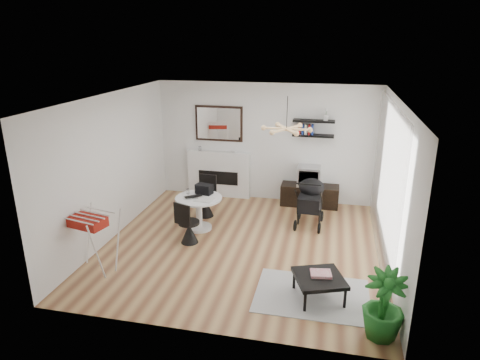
% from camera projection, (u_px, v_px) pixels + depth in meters
% --- Properties ---
extents(floor, '(5.00, 5.00, 0.00)m').
position_uv_depth(floor, '(243.00, 245.00, 7.88)').
color(floor, brown).
rests_on(floor, ground).
extents(ceiling, '(5.00, 5.00, 0.00)m').
position_uv_depth(ceiling, '(243.00, 98.00, 7.02)').
color(ceiling, white).
rests_on(ceiling, wall_back).
extents(wall_back, '(5.00, 0.00, 5.00)m').
position_uv_depth(wall_back, '(266.00, 143.00, 9.76)').
color(wall_back, white).
rests_on(wall_back, floor).
extents(wall_left, '(0.00, 5.00, 5.00)m').
position_uv_depth(wall_left, '(112.00, 167.00, 7.96)').
color(wall_left, white).
rests_on(wall_left, floor).
extents(wall_right, '(0.00, 5.00, 5.00)m').
position_uv_depth(wall_right, '(393.00, 186.00, 6.93)').
color(wall_right, white).
rests_on(wall_right, floor).
extents(sheer_curtain, '(0.04, 3.60, 2.60)m').
position_uv_depth(sheer_curtain, '(386.00, 182.00, 7.14)').
color(sheer_curtain, white).
rests_on(sheer_curtain, wall_right).
extents(fireplace, '(1.50, 0.17, 2.16)m').
position_uv_depth(fireplace, '(219.00, 168.00, 10.13)').
color(fireplace, white).
rests_on(fireplace, floor).
extents(shelf_lower, '(0.90, 0.25, 0.04)m').
position_uv_depth(shelf_lower, '(313.00, 135.00, 9.34)').
color(shelf_lower, black).
rests_on(shelf_lower, wall_back).
extents(shelf_upper, '(0.90, 0.25, 0.04)m').
position_uv_depth(shelf_upper, '(314.00, 121.00, 9.24)').
color(shelf_upper, black).
rests_on(shelf_upper, wall_back).
extents(pendant_lamp, '(0.90, 0.90, 0.10)m').
position_uv_depth(pendant_lamp, '(287.00, 129.00, 7.32)').
color(pendant_lamp, '#E3B577').
rests_on(pendant_lamp, ceiling).
extents(tv_console, '(1.28, 0.45, 0.48)m').
position_uv_depth(tv_console, '(310.00, 195.00, 9.68)').
color(tv_console, black).
rests_on(tv_console, floor).
extents(crt_tv, '(0.50, 0.44, 0.44)m').
position_uv_depth(crt_tv, '(309.00, 176.00, 9.54)').
color(crt_tv, '#B7B6B9').
rests_on(crt_tv, tv_console).
extents(dining_table, '(0.92, 0.92, 0.67)m').
position_uv_depth(dining_table, '(199.00, 208.00, 8.42)').
color(dining_table, white).
rests_on(dining_table, floor).
extents(laptop, '(0.41, 0.39, 0.03)m').
position_uv_depth(laptop, '(194.00, 198.00, 8.30)').
color(laptop, black).
rests_on(laptop, dining_table).
extents(black_bag, '(0.36, 0.27, 0.20)m').
position_uv_depth(black_bag, '(204.00, 189.00, 8.52)').
color(black_bag, black).
rests_on(black_bag, dining_table).
extents(newspaper, '(0.37, 0.32, 0.01)m').
position_uv_depth(newspaper, '(204.00, 200.00, 8.23)').
color(newspaper, silver).
rests_on(newspaper, dining_table).
extents(drinking_glass, '(0.06, 0.06, 0.10)m').
position_uv_depth(drinking_glass, '(188.00, 191.00, 8.52)').
color(drinking_glass, white).
rests_on(drinking_glass, dining_table).
extents(chair_far, '(0.42, 0.43, 0.88)m').
position_uv_depth(chair_far, '(206.00, 203.00, 9.10)').
color(chair_far, black).
rests_on(chair_far, floor).
extents(chair_near, '(0.44, 0.45, 0.83)m').
position_uv_depth(chair_near, '(189.00, 230.00, 7.89)').
color(chair_near, black).
rests_on(chair_near, floor).
extents(drying_rack, '(0.79, 0.76, 1.00)m').
position_uv_depth(drying_rack, '(92.00, 241.00, 6.87)').
color(drying_rack, white).
rests_on(drying_rack, floor).
extents(stroller, '(0.57, 0.89, 1.05)m').
position_uv_depth(stroller, '(310.00, 204.00, 8.62)').
color(stroller, black).
rests_on(stroller, floor).
extents(rug, '(1.67, 1.20, 0.01)m').
position_uv_depth(rug, '(312.00, 295.00, 6.35)').
color(rug, '#A9A9A9').
rests_on(rug, floor).
extents(coffee_table, '(0.87, 0.87, 0.35)m').
position_uv_depth(coffee_table, '(319.00, 279.00, 6.19)').
color(coffee_table, black).
rests_on(coffee_table, rug).
extents(magazines, '(0.33, 0.28, 0.04)m').
position_uv_depth(magazines, '(321.00, 274.00, 6.21)').
color(magazines, '#B42D44').
rests_on(magazines, coffee_table).
extents(potted_plant, '(0.61, 0.61, 0.94)m').
position_uv_depth(potted_plant, '(384.00, 305.00, 5.35)').
color(potted_plant, '#1C631F').
rests_on(potted_plant, floor).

